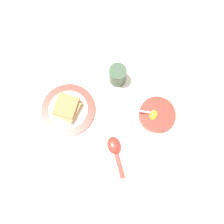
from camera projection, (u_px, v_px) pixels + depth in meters
ground_plane at (103, 102)px, 0.91m from camera, size 3.00×3.00×0.00m
egg_bowl at (157, 115)px, 0.87m from camera, size 0.14×0.14×0.07m
toast_plate at (68, 110)px, 0.89m from camera, size 0.22×0.22×0.01m
toast_sandwich at (67, 107)px, 0.87m from camera, size 0.13×0.13×0.04m
soup_spoon at (115, 149)px, 0.85m from camera, size 0.17×0.07×0.03m
drinking_cup at (118, 75)px, 0.88m from camera, size 0.07×0.07×0.09m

